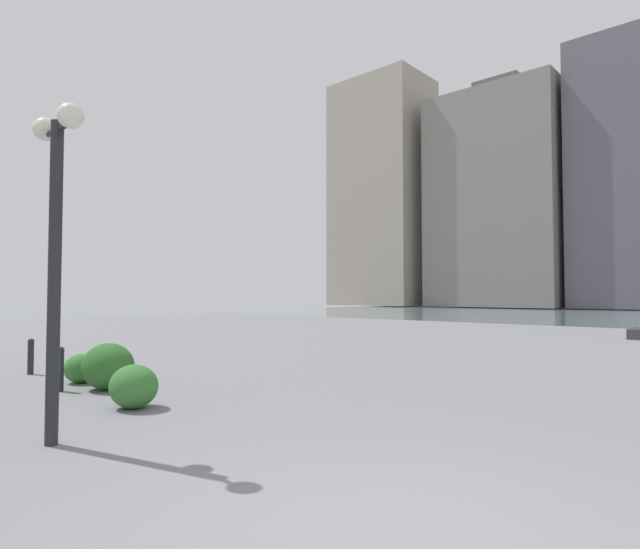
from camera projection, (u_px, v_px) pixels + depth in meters
name	position (u px, v px, depth m)	size (l,w,h in m)	color
building_annex	(502.00, 200.00, 73.03)	(17.94, 13.28, 31.98)	gray
building_highrise	(382.00, 194.00, 82.72)	(14.55, 10.56, 35.53)	#9E9384
lamppost	(56.00, 219.00, 5.86)	(0.98, 0.28, 3.77)	#232328
bollard_near	(60.00, 368.00, 8.96)	(0.13, 0.13, 0.77)	#232328
bollard_mid	(31.00, 356.00, 10.86)	(0.13, 0.13, 0.75)	#232328
shrub_low	(108.00, 366.00, 9.13)	(0.96, 0.86, 0.81)	#2D6628
shrub_round	(134.00, 386.00, 7.62)	(0.75, 0.68, 0.64)	#387533
shrub_wide	(81.00, 368.00, 9.80)	(0.65, 0.58, 0.55)	#387533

